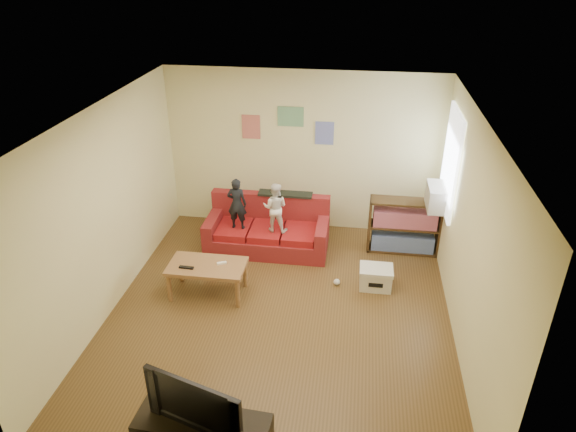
# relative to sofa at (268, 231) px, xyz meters

# --- Properties ---
(room_shell) EXTENTS (4.52, 5.02, 2.72)m
(room_shell) POSITION_rel_sofa_xyz_m (0.45, -1.68, 1.06)
(room_shell) COLOR brown
(room_shell) RESTS_ON ground
(sofa) EXTENTS (1.93, 0.89, 0.85)m
(sofa) POSITION_rel_sofa_xyz_m (0.00, 0.00, 0.00)
(sofa) COLOR maroon
(sofa) RESTS_ON ground
(child_a) EXTENTS (0.32, 0.21, 0.84)m
(child_a) POSITION_rel_sofa_xyz_m (-0.45, -0.17, 0.54)
(child_a) COLOR black
(child_a) RESTS_ON sofa
(child_b) EXTENTS (0.41, 0.33, 0.80)m
(child_b) POSITION_rel_sofa_xyz_m (0.15, -0.17, 0.52)
(child_b) COLOR white
(child_b) RESTS_ON sofa
(coffee_table) EXTENTS (1.06, 0.58, 0.48)m
(coffee_table) POSITION_rel_sofa_xyz_m (-0.61, -1.39, 0.12)
(coffee_table) COLOR #97693F
(coffee_table) RESTS_ON ground
(remote) EXTENTS (0.21, 0.06, 0.02)m
(remote) POSITION_rel_sofa_xyz_m (-0.86, -1.51, 0.20)
(remote) COLOR black
(remote) RESTS_ON coffee_table
(game_controller) EXTENTS (0.14, 0.09, 0.03)m
(game_controller) POSITION_rel_sofa_xyz_m (-0.41, -1.34, 0.21)
(game_controller) COLOR white
(game_controller) RESTS_ON coffee_table
(bookshelf) EXTENTS (1.11, 0.33, 0.89)m
(bookshelf) POSITION_rel_sofa_xyz_m (2.15, 0.19, 0.11)
(bookshelf) COLOR #3C2914
(bookshelf) RESTS_ON ground
(window) EXTENTS (0.04, 1.08, 1.48)m
(window) POSITION_rel_sofa_xyz_m (2.67, -0.03, 1.35)
(window) COLOR white
(window) RESTS_ON room_shell
(ac_unit) EXTENTS (0.28, 0.55, 0.35)m
(ac_unit) POSITION_rel_sofa_xyz_m (2.55, -0.03, 0.79)
(ac_unit) COLOR #B7B2A3
(ac_unit) RESTS_ON window
(artwork_left) EXTENTS (0.30, 0.01, 0.40)m
(artwork_left) POSITION_rel_sofa_xyz_m (-0.40, 0.81, 1.46)
(artwork_left) COLOR #D87266
(artwork_left) RESTS_ON room_shell
(artwork_center) EXTENTS (0.42, 0.01, 0.32)m
(artwork_center) POSITION_rel_sofa_xyz_m (0.25, 0.81, 1.66)
(artwork_center) COLOR #72B27F
(artwork_center) RESTS_ON room_shell
(artwork_right) EXTENTS (0.30, 0.01, 0.38)m
(artwork_right) POSITION_rel_sofa_xyz_m (0.80, 0.81, 1.41)
(artwork_right) COLOR #727FCC
(artwork_right) RESTS_ON room_shell
(file_box) EXTENTS (0.47, 0.36, 0.32)m
(file_box) POSITION_rel_sofa_xyz_m (1.72, -0.90, -0.12)
(file_box) COLOR white
(file_box) RESTS_ON ground
(television) EXTENTS (0.98, 0.42, 0.57)m
(television) POSITION_rel_sofa_xyz_m (0.08, -3.93, 0.47)
(television) COLOR black
(television) RESTS_ON tv_stand
(tissue) EXTENTS (0.10, 0.10, 0.09)m
(tissue) POSITION_rel_sofa_xyz_m (1.17, -0.93, -0.24)
(tissue) COLOR silver
(tissue) RESTS_ON ground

